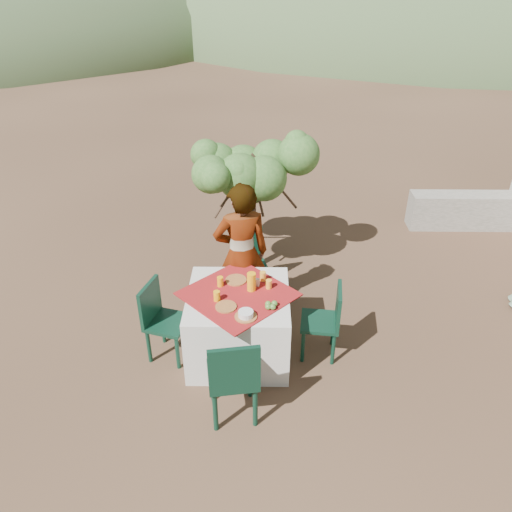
{
  "coord_description": "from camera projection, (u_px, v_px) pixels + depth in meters",
  "views": [
    {
      "loc": [
        0.03,
        -3.57,
        3.66
      ],
      "look_at": [
        -0.04,
        0.88,
        0.96
      ],
      "focal_mm": 35.0,
      "sensor_mm": 36.0,
      "label": 1
    }
  ],
  "objects": [
    {
      "name": "person",
      "position": [
        241.0,
        254.0,
        5.46
      ],
      "size": [
        0.69,
        0.54,
        1.68
      ],
      "primitive_type": "imported",
      "rotation": [
        0.0,
        0.0,
        3.38
      ],
      "color": "#8C6651",
      "rests_on": "ground"
    },
    {
      "name": "chair_left",
      "position": [
        161.0,
        317.0,
        5.09
      ],
      "size": [
        0.49,
        0.49,
        0.86
      ],
      "rotation": [
        0.0,
        0.0,
        1.29
      ],
      "color": "black",
      "rests_on": "ground"
    },
    {
      "name": "white_bowl",
      "position": [
        246.0,
        314.0,
        4.63
      ],
      "size": [
        0.14,
        0.14,
        0.05
      ],
      "primitive_type": "cylinder",
      "color": "silver",
      "rests_on": "bowl_plate"
    },
    {
      "name": "bowl_plate",
      "position": [
        246.0,
        317.0,
        4.64
      ],
      "size": [
        0.21,
        0.21,
        0.01
      ],
      "primitive_type": "cylinder",
      "color": "brown",
      "rests_on": "table"
    },
    {
      "name": "chair_far",
      "position": [
        249.0,
        260.0,
        6.05
      ],
      "size": [
        0.49,
        0.49,
        0.86
      ],
      "rotation": [
        0.0,
        0.0,
        0.27
      ],
      "color": "black",
      "rests_on": "ground"
    },
    {
      "name": "glass_far",
      "position": [
        220.0,
        281.0,
        5.06
      ],
      "size": [
        0.06,
        0.06,
        0.1
      ],
      "primitive_type": "cylinder",
      "color": "#FCA40F",
      "rests_on": "table"
    },
    {
      "name": "shrub_tree",
      "position": [
        256.0,
        177.0,
        6.15
      ],
      "size": [
        1.4,
        1.38,
        1.65
      ],
      "color": "#473123",
      "rests_on": "ground"
    },
    {
      "name": "jar_left",
      "position": [
        269.0,
        284.0,
        5.02
      ],
      "size": [
        0.06,
        0.06,
        0.1
      ],
      "primitive_type": "cylinder",
      "color": "#F49F2B",
      "rests_on": "table"
    },
    {
      "name": "fruit_cluster",
      "position": [
        271.0,
        305.0,
        4.75
      ],
      "size": [
        0.12,
        0.11,
        0.06
      ],
      "color": "#4D7B2C",
      "rests_on": "table"
    },
    {
      "name": "hill_near_right",
      "position": [
        432.0,
        14.0,
        35.57
      ],
      "size": [
        48.0,
        48.0,
        20.0
      ],
      "primitive_type": "ellipsoid",
      "color": "#3F5630",
      "rests_on": "ground"
    },
    {
      "name": "jar_right",
      "position": [
        263.0,
        276.0,
        5.14
      ],
      "size": [
        0.06,
        0.06,
        0.1
      ],
      "primitive_type": "cylinder",
      "color": "#F49F2B",
      "rests_on": "table"
    },
    {
      "name": "table",
      "position": [
        239.0,
        324.0,
        5.16
      ],
      "size": [
        1.3,
        1.3,
        0.76
      ],
      "color": "beige",
      "rests_on": "ground"
    },
    {
      "name": "glass_near",
      "position": [
        217.0,
        296.0,
        4.84
      ],
      "size": [
        0.06,
        0.06,
        0.1
      ],
      "primitive_type": "cylinder",
      "color": "#FCA40F",
      "rests_on": "table"
    },
    {
      "name": "chair_right",
      "position": [
        327.0,
        319.0,
        5.1
      ],
      "size": [
        0.43,
        0.43,
        0.83
      ],
      "rotation": [
        0.0,
        0.0,
        4.6
      ],
      "color": "black",
      "rests_on": "ground"
    },
    {
      "name": "ground",
      "position": [
        258.0,
        384.0,
        4.95
      ],
      "size": [
        160.0,
        160.0,
        0.0
      ],
      "primitive_type": "plane",
      "color": "#372319",
      "rests_on": "ground"
    },
    {
      "name": "stone_wall",
      "position": [
        494.0,
        211.0,
        7.67
      ],
      "size": [
        2.6,
        0.35,
        0.55
      ],
      "primitive_type": "cube",
      "color": "gray",
      "rests_on": "ground"
    },
    {
      "name": "chair_near",
      "position": [
        233.0,
        377.0,
        4.32
      ],
      "size": [
        0.5,
        0.5,
        0.95
      ],
      "rotation": [
        0.0,
        0.0,
        3.3
      ],
      "color": "black",
      "rests_on": "ground"
    },
    {
      "name": "juice_pitcher",
      "position": [
        251.0,
        282.0,
        4.97
      ],
      "size": [
        0.09,
        0.09,
        0.2
      ],
      "primitive_type": "cylinder",
      "color": "#FCA40F",
      "rests_on": "table"
    },
    {
      "name": "napkin_holder",
      "position": [
        256.0,
        282.0,
        5.07
      ],
      "size": [
        0.07,
        0.05,
        0.08
      ],
      "primitive_type": "cube",
      "rotation": [
        0.0,
        0.0,
        -0.22
      ],
      "color": "silver",
      "rests_on": "table"
    },
    {
      "name": "plate_far",
      "position": [
        236.0,
        280.0,
        5.16
      ],
      "size": [
        0.22,
        0.22,
        0.01
      ],
      "primitive_type": "cylinder",
      "color": "brown",
      "rests_on": "table"
    },
    {
      "name": "plate_near",
      "position": [
        226.0,
        307.0,
        4.77
      ],
      "size": [
        0.21,
        0.21,
        0.01
      ],
      "primitive_type": "cylinder",
      "color": "brown",
      "rests_on": "table"
    }
  ]
}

